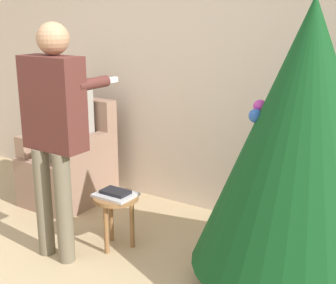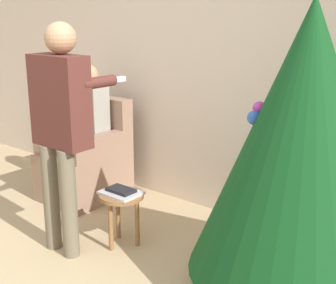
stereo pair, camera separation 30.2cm
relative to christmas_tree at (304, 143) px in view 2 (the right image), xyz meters
The scene contains 8 objects.
wall_back 1.63m from the christmas_tree, 148.83° to the left, with size 8.00×0.06×2.70m.
christmas_tree is the anchor object (origin of this frame).
armchair 2.40m from the christmas_tree, behind, with size 0.62×0.75×0.95m.
person_seated 2.32m from the christmas_tree, behind, with size 0.36×0.46×1.28m.
person_standing 1.67m from the christmas_tree, 162.25° to the right, with size 0.47×0.57×1.69m.
side_stool 1.50m from the christmas_tree, behind, with size 0.34×0.34×0.42m.
laptop 1.46m from the christmas_tree, behind, with size 0.29×0.23×0.02m.
book 1.45m from the christmas_tree, behind, with size 0.21×0.13×0.02m.
Camera 2 is at (2.40, -1.14, 1.76)m, focal length 50.00 mm.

